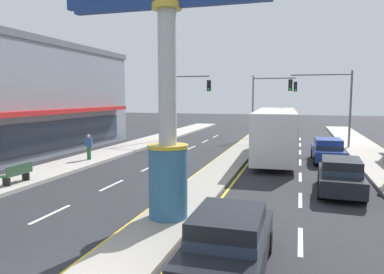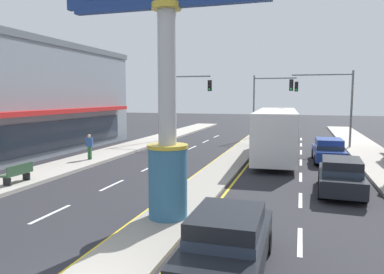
# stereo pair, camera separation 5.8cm
# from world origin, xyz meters

# --- Properties ---
(median_strip) EXTENTS (1.94, 52.00, 0.14)m
(median_strip) POSITION_xyz_m (0.00, 18.00, 0.07)
(median_strip) COLOR gray
(median_strip) RESTS_ON ground
(sidewalk_left) EXTENTS (2.88, 60.00, 0.18)m
(sidewalk_left) POSITION_xyz_m (-9.01, 16.00, 0.09)
(sidewalk_left) COLOR #ADA89E
(sidewalk_left) RESTS_ON ground
(lane_markings) EXTENTS (8.68, 52.00, 0.01)m
(lane_markings) POSITION_xyz_m (-0.00, 16.65, 0.00)
(lane_markings) COLOR silver
(lane_markings) RESTS_ON ground
(district_sign) EXTENTS (7.14, 1.36, 8.47)m
(district_sign) POSITION_xyz_m (-0.00, 5.33, 4.29)
(district_sign) COLOR #33668C
(district_sign) RESTS_ON median_strip
(storefront_left) EXTENTS (8.43, 22.24, 8.12)m
(storefront_left) POSITION_xyz_m (-15.83, 15.34, 4.06)
(storefront_left) COLOR gray
(storefront_left) RESTS_ON ground
(traffic_light_left_side) EXTENTS (4.86, 0.46, 6.20)m
(traffic_light_left_side) POSITION_xyz_m (-6.20, 24.64, 4.25)
(traffic_light_left_side) COLOR slate
(traffic_light_left_side) RESTS_ON ground
(traffic_light_right_side) EXTENTS (4.86, 0.46, 6.20)m
(traffic_light_right_side) POSITION_xyz_m (6.20, 25.15, 4.25)
(traffic_light_right_side) COLOR slate
(traffic_light_right_side) RESTS_ON ground
(traffic_light_median_far) EXTENTS (4.20, 0.46, 6.20)m
(traffic_light_median_far) POSITION_xyz_m (1.22, 29.96, 4.19)
(traffic_light_median_far) COLOR slate
(traffic_light_median_far) RESTS_ON ground
(bus_near_right_lane) EXTENTS (2.98, 11.29, 3.26)m
(bus_near_right_lane) POSITION_xyz_m (2.62, 19.03, 1.87)
(bus_near_right_lane) COLOR silver
(bus_near_right_lane) RESTS_ON ground
(sedan_far_right_lane) EXTENTS (1.86, 4.31, 1.53)m
(sedan_far_right_lane) POSITION_xyz_m (2.62, 2.34, 0.79)
(sedan_far_right_lane) COLOR black
(sedan_far_right_lane) RESTS_ON ground
(sedan_mid_left_lane) EXTENTS (1.98, 4.37, 1.53)m
(sedan_mid_left_lane) POSITION_xyz_m (5.92, 10.77, 0.79)
(sedan_mid_left_lane) COLOR black
(sedan_mid_left_lane) RESTS_ON ground
(sedan_far_left_oncoming) EXTENTS (1.93, 4.35, 1.53)m
(sedan_far_left_oncoming) POSITION_xyz_m (5.92, 18.47, 0.79)
(sedan_far_left_oncoming) COLOR navy
(sedan_far_left_oncoming) RESTS_ON ground
(street_bench) EXTENTS (0.48, 1.60, 0.88)m
(street_bench) POSITION_xyz_m (-8.30, 7.71, 0.65)
(street_bench) COLOR #2D4C33
(street_bench) RESTS_ON sidewalk_left
(pedestrian_near_kerb) EXTENTS (0.45, 0.34, 1.60)m
(pedestrian_near_kerb) POSITION_xyz_m (-8.65, 14.23, 1.08)
(pedestrian_near_kerb) COLOR #336B3D
(pedestrian_near_kerb) RESTS_ON sidewalk_left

